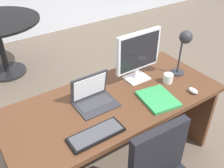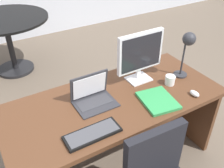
{
  "view_description": "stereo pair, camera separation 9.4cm",
  "coord_description": "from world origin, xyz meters",
  "px_view_note": "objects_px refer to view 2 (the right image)",
  "views": [
    {
      "loc": [
        -0.9,
        -1.29,
        1.97
      ],
      "look_at": [
        0.0,
        0.04,
        0.87
      ],
      "focal_mm": 40.77,
      "sensor_mm": 36.0,
      "label": 1
    },
    {
      "loc": [
        -0.82,
        -1.34,
        1.97
      ],
      "look_at": [
        0.0,
        0.04,
        0.87
      ],
      "focal_mm": 40.77,
      "sensor_mm": 36.0,
      "label": 2
    }
  ],
  "objects_px": {
    "desk_lamp": "(188,45)",
    "book": "(158,100)",
    "desk": "(111,116)",
    "mouse": "(195,93)",
    "coffee_mug": "(170,80)",
    "monitor": "(140,54)",
    "keyboard": "(93,134)",
    "laptop": "(92,93)",
    "meeting_table": "(7,32)"
  },
  "relations": [
    {
      "from": "book",
      "to": "coffee_mug",
      "type": "xyz_separation_m",
      "value": [
        0.24,
        0.14,
        0.03
      ]
    },
    {
      "from": "desk",
      "to": "mouse",
      "type": "height_order",
      "value": "mouse"
    },
    {
      "from": "desk",
      "to": "book",
      "type": "bearing_deg",
      "value": -42.43
    },
    {
      "from": "monitor",
      "to": "laptop",
      "type": "relative_size",
      "value": 1.42
    },
    {
      "from": "desk",
      "to": "desk_lamp",
      "type": "height_order",
      "value": "desk_lamp"
    },
    {
      "from": "desk",
      "to": "coffee_mug",
      "type": "relative_size",
      "value": 16.5
    },
    {
      "from": "mouse",
      "to": "coffee_mug",
      "type": "height_order",
      "value": "coffee_mug"
    },
    {
      "from": "mouse",
      "to": "keyboard",
      "type": "bearing_deg",
      "value": 178.04
    },
    {
      "from": "laptop",
      "to": "meeting_table",
      "type": "xyz_separation_m",
      "value": [
        -0.23,
        2.12,
        -0.21
      ]
    },
    {
      "from": "book",
      "to": "meeting_table",
      "type": "xyz_separation_m",
      "value": [
        -0.66,
        2.39,
        -0.16
      ]
    },
    {
      "from": "keyboard",
      "to": "laptop",
      "type": "bearing_deg",
      "value": 63.27
    },
    {
      "from": "keyboard",
      "to": "meeting_table",
      "type": "bearing_deg",
      "value": 91.5
    },
    {
      "from": "laptop",
      "to": "coffee_mug",
      "type": "xyz_separation_m",
      "value": [
        0.67,
        -0.13,
        -0.03
      ]
    },
    {
      "from": "book",
      "to": "meeting_table",
      "type": "distance_m",
      "value": 2.48
    },
    {
      "from": "monitor",
      "to": "keyboard",
      "type": "distance_m",
      "value": 0.79
    },
    {
      "from": "mouse",
      "to": "coffee_mug",
      "type": "distance_m",
      "value": 0.23
    },
    {
      "from": "mouse",
      "to": "book",
      "type": "relative_size",
      "value": 0.27
    },
    {
      "from": "book",
      "to": "mouse",
      "type": "bearing_deg",
      "value": -16.18
    },
    {
      "from": "mouse",
      "to": "desk_lamp",
      "type": "bearing_deg",
      "value": 66.15
    },
    {
      "from": "desk",
      "to": "meeting_table",
      "type": "distance_m",
      "value": 2.18
    },
    {
      "from": "meeting_table",
      "to": "desk",
      "type": "bearing_deg",
      "value": -79.78
    },
    {
      "from": "desk_lamp",
      "to": "meeting_table",
      "type": "distance_m",
      "value": 2.5
    },
    {
      "from": "book",
      "to": "meeting_table",
      "type": "relative_size",
      "value": 0.29
    },
    {
      "from": "monitor",
      "to": "coffee_mug",
      "type": "bearing_deg",
      "value": -45.71
    },
    {
      "from": "mouse",
      "to": "meeting_table",
      "type": "height_order",
      "value": "meeting_table"
    },
    {
      "from": "monitor",
      "to": "desk",
      "type": "bearing_deg",
      "value": -165.82
    },
    {
      "from": "desk",
      "to": "monitor",
      "type": "height_order",
      "value": "monitor"
    },
    {
      "from": "desk",
      "to": "meeting_table",
      "type": "height_order",
      "value": "meeting_table"
    },
    {
      "from": "meeting_table",
      "to": "keyboard",
      "type": "bearing_deg",
      "value": -88.5
    },
    {
      "from": "mouse",
      "to": "meeting_table",
      "type": "xyz_separation_m",
      "value": [
        -0.96,
        2.48,
        -0.17
      ]
    },
    {
      "from": "desk",
      "to": "laptop",
      "type": "xyz_separation_m",
      "value": [
        -0.16,
        0.02,
        0.28
      ]
    },
    {
      "from": "monitor",
      "to": "laptop",
      "type": "distance_m",
      "value": 0.52
    },
    {
      "from": "laptop",
      "to": "book",
      "type": "distance_m",
      "value": 0.51
    },
    {
      "from": "desk_lamp",
      "to": "coffee_mug",
      "type": "relative_size",
      "value": 3.95
    },
    {
      "from": "desk_lamp",
      "to": "book",
      "type": "height_order",
      "value": "desk_lamp"
    },
    {
      "from": "monitor",
      "to": "keyboard",
      "type": "relative_size",
      "value": 1.15
    },
    {
      "from": "meeting_table",
      "to": "laptop",
      "type": "bearing_deg",
      "value": -83.86
    },
    {
      "from": "laptop",
      "to": "keyboard",
      "type": "height_order",
      "value": "laptop"
    },
    {
      "from": "keyboard",
      "to": "mouse",
      "type": "distance_m",
      "value": 0.89
    },
    {
      "from": "monitor",
      "to": "meeting_table",
      "type": "distance_m",
      "value": 2.22
    },
    {
      "from": "keyboard",
      "to": "book",
      "type": "bearing_deg",
      "value": 5.45
    },
    {
      "from": "laptop",
      "to": "keyboard",
      "type": "xyz_separation_m",
      "value": [
        -0.16,
        -0.33,
        -0.06
      ]
    },
    {
      "from": "keyboard",
      "to": "monitor",
      "type": "bearing_deg",
      "value": 30.78
    },
    {
      "from": "desk",
      "to": "mouse",
      "type": "distance_m",
      "value": 0.7
    },
    {
      "from": "monitor",
      "to": "meeting_table",
      "type": "relative_size",
      "value": 0.37
    },
    {
      "from": "coffee_mug",
      "to": "laptop",
      "type": "bearing_deg",
      "value": 168.9
    },
    {
      "from": "mouse",
      "to": "desk_lamp",
      "type": "height_order",
      "value": "desk_lamp"
    },
    {
      "from": "desk",
      "to": "monitor",
      "type": "bearing_deg",
      "value": 14.18
    },
    {
      "from": "keyboard",
      "to": "mouse",
      "type": "bearing_deg",
      "value": -1.96
    },
    {
      "from": "desk_lamp",
      "to": "book",
      "type": "xyz_separation_m",
      "value": [
        -0.41,
        -0.17,
        -0.29
      ]
    }
  ]
}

